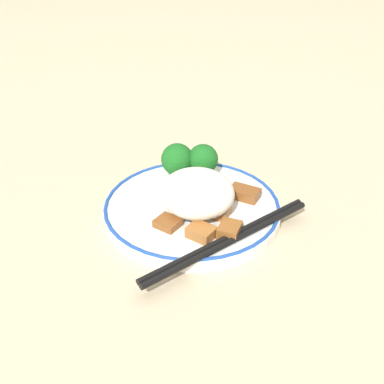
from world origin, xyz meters
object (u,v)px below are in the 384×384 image
broccoli_back_left (203,160)px  chopsticks (228,240)px  plate (192,209)px  broccoli_back_center (177,160)px

broccoli_back_left → chopsticks: (-0.15, 0.05, -0.02)m
chopsticks → plate: bearing=-0.3°
broccoli_back_center → chopsticks: broccoli_back_center is taller
plate → broccoli_back_center: broccoli_back_center is taller
broccoli_back_left → chopsticks: 0.16m
plate → broccoli_back_left: bearing=-40.2°
broccoli_back_center → broccoli_back_left: bearing=-120.1°
plate → chopsticks: bearing=179.7°
chopsticks → broccoli_back_center: bearing=-6.0°
broccoli_back_left → broccoli_back_center: bearing=59.9°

